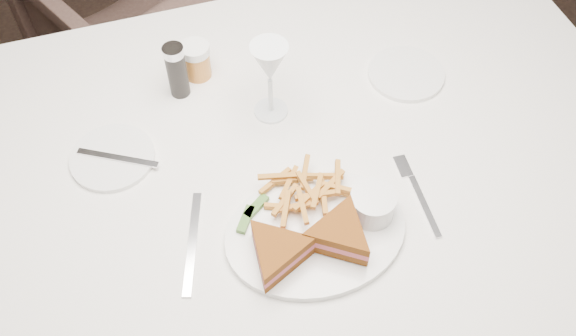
{
  "coord_description": "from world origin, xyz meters",
  "views": [
    {
      "loc": [
        -0.02,
        -0.9,
        1.72
      ],
      "look_at": [
        0.23,
        -0.27,
        0.8
      ],
      "focal_mm": 40.0,
      "sensor_mm": 36.0,
      "label": 1
    }
  ],
  "objects": [
    {
      "name": "ground",
      "position": [
        0.0,
        0.0,
        0.0
      ],
      "size": [
        5.0,
        5.0,
        0.0
      ],
      "primitive_type": "plane",
      "color": "black",
      "rests_on": "ground"
    },
    {
      "name": "table_setting",
      "position": [
        0.24,
        -0.28,
        0.79
      ],
      "size": [
        0.78,
        0.66,
        0.18
      ],
      "color": "white",
      "rests_on": "table"
    },
    {
      "name": "table",
      "position": [
        0.23,
        -0.22,
        0.38
      ],
      "size": [
        1.57,
        1.1,
        0.75
      ],
      "primitive_type": "cube",
      "rotation": [
        0.0,
        0.0,
        -0.07
      ],
      "color": "white",
      "rests_on": "ground"
    },
    {
      "name": "chair_far",
      "position": [
        0.2,
        0.73,
        0.35
      ],
      "size": [
        0.86,
        0.84,
        0.69
      ],
      "primitive_type": "imported",
      "rotation": [
        0.0,
        0.0,
        3.53
      ],
      "color": "#432F29",
      "rests_on": "ground"
    }
  ]
}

